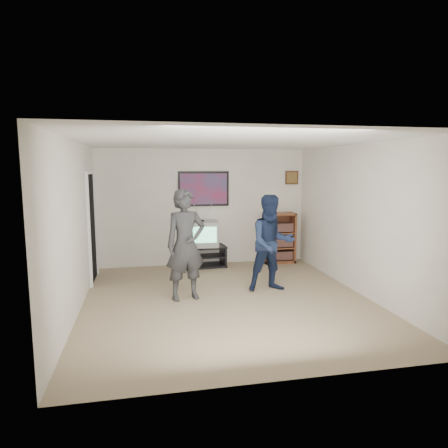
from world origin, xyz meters
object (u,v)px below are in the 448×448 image
object	(u,v)px
person_tall	(186,245)
person_short	(272,243)
crt_television	(203,234)
media_stand	(204,256)
bookshelf	(279,238)

from	to	relation	value
person_tall	person_short	size ratio (longest dim) A/B	1.07
crt_television	person_short	xyz separation A→B (m)	(0.91, -1.86, 0.11)
person_tall	crt_television	bearing A→B (deg)	60.90
media_stand	person_short	distance (m)	2.15
crt_television	person_tall	distance (m)	2.11
media_stand	crt_television	bearing A→B (deg)	175.70
media_stand	person_tall	distance (m)	2.21
person_tall	person_short	xyz separation A→B (m)	(1.49, 0.16, -0.06)
crt_television	bookshelf	size ratio (longest dim) A/B	0.57
media_stand	bookshelf	world-z (taller)	bookshelf
media_stand	person_short	bearing A→B (deg)	-68.93
media_stand	person_short	size ratio (longest dim) A/B	0.56
media_stand	person_tall	xyz separation A→B (m)	(-0.60, -2.02, 0.66)
media_stand	person_tall	size ratio (longest dim) A/B	0.53
media_stand	bookshelf	size ratio (longest dim) A/B	0.84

